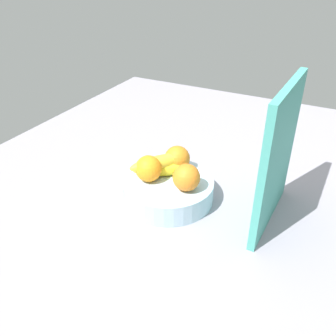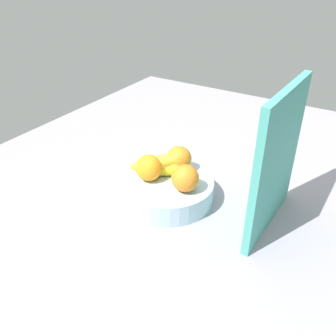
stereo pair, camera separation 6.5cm
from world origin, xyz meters
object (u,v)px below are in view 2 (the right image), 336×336
at_px(orange_front_right, 179,159).
at_px(fruit_bowl, 168,190).
at_px(cutting_board, 277,162).
at_px(orange_center, 149,168).
at_px(orange_front_left, 185,178).
at_px(banana_bunch, 162,165).

bearing_deg(orange_front_right, fruit_bowl, 3.48).
relative_size(orange_front_right, cutting_board, 0.20).
bearing_deg(fruit_bowl, orange_center, -66.45).
xyz_separation_m(fruit_bowl, orange_front_left, (0.01, 0.06, 0.07)).
relative_size(fruit_bowl, cutting_board, 0.70).
bearing_deg(cutting_board, orange_front_left, -72.62).
relative_size(orange_front_left, orange_center, 1.00).
distance_m(orange_center, cutting_board, 0.33).
xyz_separation_m(banana_bunch, cutting_board, (-0.03, 0.30, 0.09)).
bearing_deg(cutting_board, orange_center, -76.73).
distance_m(fruit_bowl, cutting_board, 0.31).
distance_m(fruit_bowl, banana_bunch, 0.07).
bearing_deg(orange_center, orange_front_right, 152.54).
distance_m(fruit_bowl, orange_front_right, 0.09).
distance_m(orange_front_right, cutting_board, 0.29).
bearing_deg(orange_center, banana_bunch, 153.42).
distance_m(orange_center, banana_bunch, 0.04).
bearing_deg(orange_center, cutting_board, 101.54).
xyz_separation_m(fruit_bowl, banana_bunch, (-0.02, -0.03, 0.06)).
xyz_separation_m(orange_front_right, orange_center, (0.09, -0.04, 0.00)).
height_order(fruit_bowl, orange_front_left, orange_front_left).
relative_size(banana_bunch, cutting_board, 0.46).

